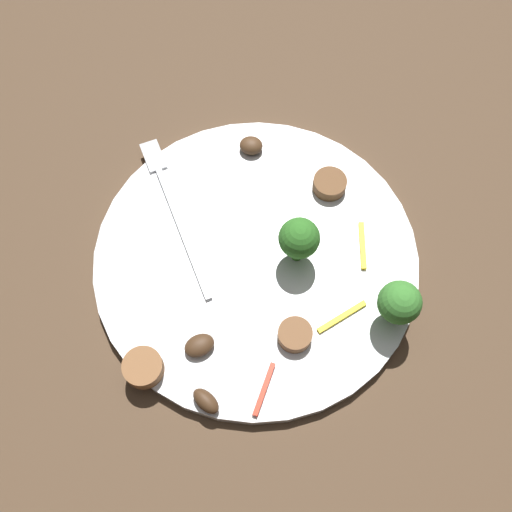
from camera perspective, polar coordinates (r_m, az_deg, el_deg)
name	(u,v)px	position (r m, az deg, el deg)	size (l,w,h in m)	color
ground_plane	(256,262)	(0.56, 0.00, -0.53)	(1.40, 1.40, 0.00)	#4C3826
plate	(256,259)	(0.56, 0.00, -0.27)	(0.30, 0.30, 0.01)	white
fork	(172,204)	(0.58, -8.00, 4.93)	(0.18, 0.05, 0.00)	silver
broccoli_floret_0	(399,303)	(0.51, 13.48, -4.36)	(0.04, 0.04, 0.06)	#408630
broccoli_floret_1	(299,239)	(0.52, 4.12, 1.64)	(0.04, 0.04, 0.06)	#347525
sausage_slice_0	(295,335)	(0.52, 3.73, -7.49)	(0.03, 0.03, 0.01)	brown
sausage_slice_1	(330,184)	(0.58, 7.02, 6.82)	(0.03, 0.03, 0.01)	brown
sausage_slice_2	(143,368)	(0.52, -10.68, -10.39)	(0.03, 0.03, 0.02)	brown
mushroom_0	(251,145)	(0.60, -0.47, 10.47)	(0.02, 0.02, 0.01)	#4C331E
mushroom_1	(199,345)	(0.52, -5.41, -8.47)	(0.03, 0.02, 0.01)	#422B19
mushroom_2	(206,401)	(0.51, -4.79, -13.59)	(0.03, 0.01, 0.01)	#422B19
pepper_strip_0	(264,389)	(0.51, 0.77, -12.55)	(0.05, 0.00, 0.00)	red
pepper_strip_1	(362,246)	(0.56, 10.10, 0.98)	(0.05, 0.00, 0.00)	yellow
pepper_strip_2	(342,317)	(0.53, 8.17, -5.75)	(0.05, 0.00, 0.00)	yellow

